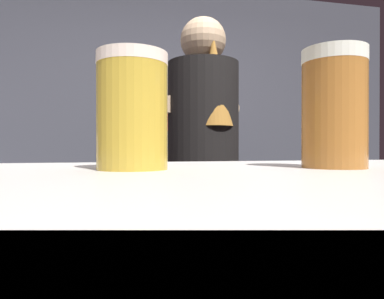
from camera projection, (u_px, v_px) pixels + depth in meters
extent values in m
cube|color=#454650|center=(159.00, 119.00, 3.56)|extent=(5.20, 0.10, 2.70)
cube|color=brown|center=(243.00, 244.00, 2.19)|extent=(2.10, 0.60, 0.88)
cube|color=#343942|center=(186.00, 194.00, 3.34)|extent=(0.76, 0.36, 1.20)
cube|color=#32283D|center=(203.00, 273.00, 1.67)|extent=(0.28, 0.20, 0.89)
cylinder|color=black|center=(203.00, 122.00, 1.67)|extent=(0.34, 0.34, 0.57)
sphere|color=tan|center=(203.00, 40.00, 1.66)|extent=(0.22, 0.22, 0.22)
cone|color=#B27A33|center=(213.00, 80.00, 1.58)|extent=(0.18, 0.18, 0.42)
cylinder|color=tan|center=(158.00, 108.00, 1.73)|extent=(0.15, 0.33, 0.08)
cylinder|color=tan|center=(217.00, 111.00, 1.88)|extent=(0.15, 0.33, 0.08)
cube|color=olive|center=(322.00, 158.00, 2.34)|extent=(0.10, 0.08, 0.20)
cylinder|color=black|center=(319.00, 139.00, 2.33)|extent=(0.02, 0.02, 0.06)
cylinder|color=black|center=(322.00, 137.00, 2.34)|extent=(0.02, 0.02, 0.09)
cylinder|color=black|center=(326.00, 139.00, 2.34)|extent=(0.02, 0.02, 0.06)
cylinder|color=silver|center=(175.00, 173.00, 2.00)|extent=(0.19, 0.19, 0.05)
cube|color=silver|center=(231.00, 175.00, 2.12)|extent=(0.24, 0.04, 0.01)
cylinder|color=gold|center=(132.00, 117.00, 0.37)|extent=(0.08, 0.08, 0.11)
cylinder|color=white|center=(132.00, 59.00, 0.37)|extent=(0.08, 0.08, 0.01)
cylinder|color=#AA682C|center=(334.00, 116.00, 0.40)|extent=(0.07, 0.07, 0.12)
cylinder|color=white|center=(334.00, 57.00, 0.40)|extent=(0.07, 0.07, 0.02)
cylinder|color=red|center=(169.00, 122.00, 3.33)|extent=(0.05, 0.05, 0.19)
cylinder|color=red|center=(169.00, 109.00, 3.33)|extent=(0.02, 0.02, 0.07)
cylinder|color=white|center=(169.00, 105.00, 3.33)|extent=(0.03, 0.03, 0.01)
cylinder|color=#3A4FA0|center=(152.00, 122.00, 3.28)|extent=(0.07, 0.07, 0.18)
cylinder|color=#3A4FA0|center=(152.00, 109.00, 3.28)|extent=(0.03, 0.03, 0.07)
cylinder|color=silver|center=(152.00, 105.00, 3.28)|extent=(0.04, 0.04, 0.01)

